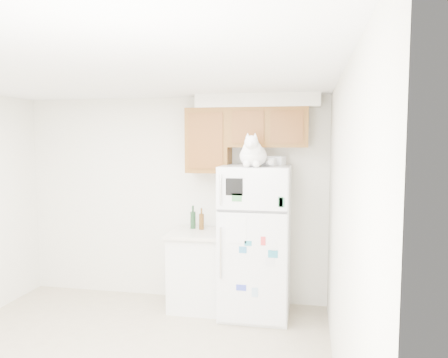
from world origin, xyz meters
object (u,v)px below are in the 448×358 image
(storage_box_back, at_px, (276,161))
(bottle_green, at_px, (193,217))
(base_counter, at_px, (198,269))
(refrigerator, at_px, (255,241))
(bottle_amber, at_px, (201,219))
(cat, at_px, (253,154))
(storage_box_front, at_px, (269,162))

(storage_box_back, height_order, bottle_green, storage_box_back)
(storage_box_back, relative_size, bottle_green, 0.65)
(base_counter, bearing_deg, refrigerator, -6.09)
(storage_box_back, bearing_deg, bottle_amber, -161.14)
(base_counter, distance_m, storage_box_back, 1.58)
(bottle_amber, bearing_deg, storage_box_back, -1.77)
(bottle_green, bearing_deg, base_counter, -56.08)
(refrigerator, relative_size, storage_box_back, 9.44)
(base_counter, xyz_separation_m, cat, (0.69, -0.31, 1.37))
(storage_box_back, bearing_deg, refrigerator, -124.82)
(storage_box_back, bearing_deg, cat, -98.79)
(cat, distance_m, storage_box_back, 0.45)
(base_counter, height_order, cat, cat)
(cat, distance_m, bottle_amber, 1.11)
(base_counter, relative_size, storage_box_front, 6.13)
(cat, bearing_deg, refrigerator, 89.54)
(refrigerator, bearing_deg, cat, -90.46)
(bottle_green, height_order, bottle_amber, bottle_green)
(storage_box_front, height_order, bottle_amber, storage_box_front)
(cat, xyz_separation_m, bottle_green, (-0.78, 0.45, -0.78))
(bottle_green, distance_m, bottle_amber, 0.12)
(storage_box_front, distance_m, bottle_amber, 1.09)
(cat, xyz_separation_m, storage_box_back, (0.22, 0.38, -0.09))
(storage_box_back, bearing_deg, base_counter, -154.68)
(cat, height_order, bottle_green, cat)
(base_counter, height_order, storage_box_front, storage_box_front)
(base_counter, relative_size, cat, 1.79)
(storage_box_front, height_order, bottle_green, storage_box_front)
(storage_box_back, relative_size, bottle_amber, 0.70)
(refrigerator, bearing_deg, bottle_amber, 165.29)
(cat, relative_size, bottle_amber, 2.01)
(refrigerator, distance_m, storage_box_back, 0.94)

